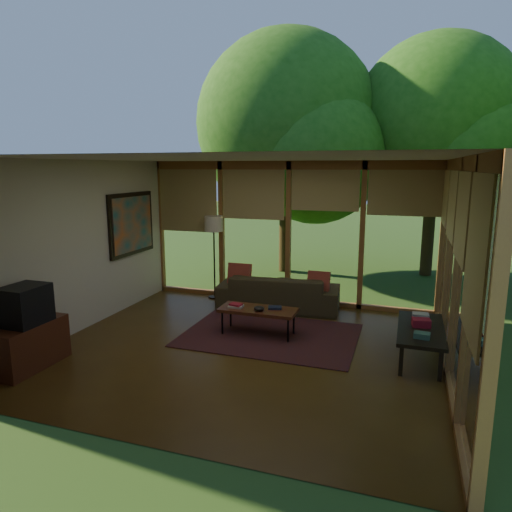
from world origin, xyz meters
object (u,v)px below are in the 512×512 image
(television, at_px, (25,305))
(side_console, at_px, (421,331))
(coffee_table, at_px, (258,311))
(media_cabinet, at_px, (28,345))
(sofa, at_px, (279,292))
(floor_lamp, at_px, (214,228))

(television, distance_m, side_console, 5.22)
(coffee_table, bearing_deg, side_console, -4.65)
(television, xyz_separation_m, coffee_table, (2.47, 2.07, -0.46))
(coffee_table, bearing_deg, media_cabinet, -140.18)
(television, bearing_deg, sofa, 55.18)
(media_cabinet, height_order, television, television)
(media_cabinet, bearing_deg, side_console, 21.10)
(media_cabinet, relative_size, coffee_table, 0.83)
(floor_lamp, height_order, coffee_table, floor_lamp)
(sofa, height_order, floor_lamp, floor_lamp)
(coffee_table, bearing_deg, floor_lamp, 131.15)
(coffee_table, height_order, side_console, side_console)
(sofa, height_order, coffee_table, sofa)
(sofa, distance_m, television, 4.25)
(television, bearing_deg, coffee_table, 40.05)
(television, xyz_separation_m, side_console, (4.85, 1.88, -0.44))
(coffee_table, xyz_separation_m, side_console, (2.38, -0.19, 0.02))
(sofa, bearing_deg, floor_lamp, -17.37)
(sofa, bearing_deg, television, 49.56)
(floor_lamp, xyz_separation_m, side_console, (3.85, -1.88, -1.00))
(media_cabinet, xyz_separation_m, coffee_table, (2.49, 2.07, 0.09))
(sofa, distance_m, coffee_table, 1.39)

